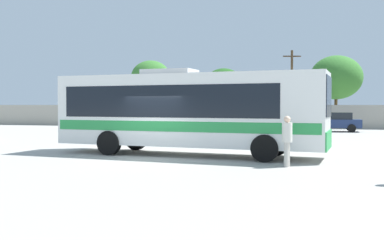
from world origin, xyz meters
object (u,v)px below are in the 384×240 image
Objects in this scene: attendant_by_bus_door at (287,138)px; parked_car_third_black at (262,121)px; parked_car_rightmost_dark_blue at (335,121)px; roadside_tree_left at (151,77)px; parked_car_leftmost_white at (135,120)px; utility_pole_near at (292,87)px; roadside_tree_midright at (336,78)px; parked_car_second_black at (196,120)px; roadside_tree_midleft at (224,85)px; coach_bus_white_green at (185,109)px.

parked_car_third_black is (-3.08, 22.38, -0.21)m from attendant_by_bus_door.
parked_car_rightmost_dark_blue is 0.60× the size of roadside_tree_left.
utility_pole_near is (13.32, 8.66, 3.20)m from parked_car_leftmost_white.
parked_car_third_black is at bearing 1.63° from parked_car_leftmost_white.
utility_pole_near is 5.45m from roadside_tree_midright.
parked_car_rightmost_dark_blue is (11.46, 0.14, 0.01)m from parked_car_second_black.
utility_pole_near reaches higher than parked_car_rightmost_dark_blue.
roadside_tree_left is (-12.89, 8.51, 4.34)m from parked_car_third_black.
parked_car_leftmost_white is (-14.30, 22.06, -0.22)m from attendant_by_bus_door.
roadside_tree_midright reaches higher than parked_car_leftmost_white.
roadside_tree_midright is at bearing 43.90° from parked_car_second_black.
attendant_by_bus_door is 23.73m from parked_car_second_black.
parked_car_leftmost_white is at bearing -146.58° from roadside_tree_midright.
roadside_tree_midright reaches higher than roadside_tree_midleft.
utility_pole_near is at bearing 33.03° from parked_car_leftmost_white.
coach_bus_white_green is 2.68× the size of parked_car_second_black.
utility_pole_near is at bearing -145.41° from roadside_tree_midright.
parked_car_rightmost_dark_blue is 0.57× the size of roadside_tree_midright.
roadside_tree_left is at bearing 146.58° from parked_car_third_black.
roadside_tree_midright is at bearing 33.42° from parked_car_leftmost_white.
parked_car_rightmost_dark_blue is at bearing 0.71° from parked_car_second_black.
parked_car_rightmost_dark_blue is at bearing -93.41° from roadside_tree_midright.
utility_pole_near is 1.09× the size of roadside_tree_left.
attendant_by_bus_door is 26.29m from parked_car_leftmost_white.
parked_car_third_black is 0.68× the size of roadside_tree_left.
parked_car_rightmost_dark_blue is (5.82, -0.17, 0.03)m from parked_car_third_black.
utility_pole_near is at bearing 48.17° from parked_car_second_black.
coach_bus_white_green is 30.63m from roadside_tree_left.
utility_pole_near reaches higher than coach_bus_white_green.
roadside_tree_midright reaches higher than attendant_by_bus_door.
parked_car_second_black is at bearing 111.58° from attendant_by_bus_door.
roadside_tree_left is (-7.24, 8.82, 4.33)m from parked_car_second_black.
parked_car_rightmost_dark_blue is 0.55× the size of utility_pole_near.
utility_pole_near reaches higher than attendant_by_bus_door.
parked_car_third_black is (1.30, 19.67, -1.17)m from coach_bus_white_green.
utility_pole_near is (3.39, 28.01, 2.03)m from coach_bus_white_green.
roadside_tree_left is at bearing -171.58° from roadside_tree_midright.
parked_car_leftmost_white is at bearing 117.17° from coach_bus_white_green.
coach_bus_white_green is 1.97× the size of roadside_tree_midleft.
roadside_tree_midright is (6.51, 11.38, 4.21)m from parked_car_third_black.
coach_bus_white_green is at bearing -104.10° from roadside_tree_midright.
coach_bus_white_green reaches higher than attendant_by_bus_door.
utility_pole_near reaches higher than parked_car_second_black.
coach_bus_white_green is at bearing -67.63° from roadside_tree_left.
parked_car_third_black is at bearing -59.66° from roadside_tree_midleft.
parked_car_rightmost_dark_blue is at bearing -66.42° from utility_pole_near.
roadside_tree_left is at bearing 177.77° from roadside_tree_midleft.
parked_car_leftmost_white is 17.04m from parked_car_rightmost_dark_blue.
parked_car_leftmost_white is 0.64× the size of roadside_tree_left.
roadside_tree_left reaches higher than attendant_by_bus_door.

